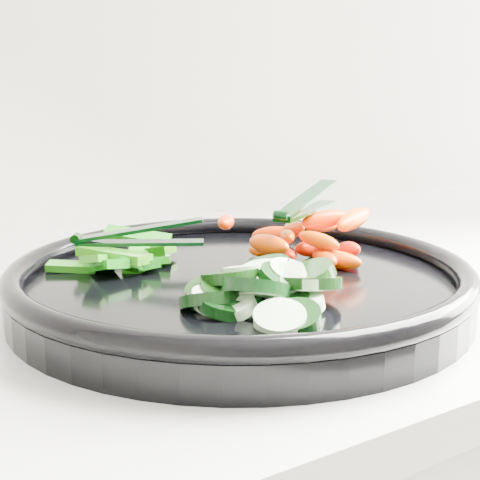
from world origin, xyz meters
TOP-DOWN VIEW (x-y plane):
  - veggie_tray at (-0.11, 1.61)m, footprint 0.43×0.43m
  - cucumber_pile at (-0.14, 1.54)m, footprint 0.13×0.14m
  - carrot_pile at (-0.03, 1.63)m, footprint 0.15×0.16m
  - pepper_pile at (-0.17, 1.69)m, footprint 0.13×0.12m
  - tong_carrot at (-0.03, 1.63)m, footprint 0.11×0.07m
  - tong_pepper at (-0.16, 1.69)m, footprint 0.11×0.07m

SIDE VIEW (x-z plane):
  - veggie_tray at x=-0.11m, z-range 0.93..0.97m
  - pepper_pile at x=-0.17m, z-range 0.94..0.98m
  - cucumber_pile at x=-0.14m, z-range 0.94..0.98m
  - carrot_pile at x=-0.03m, z-range 0.95..1.00m
  - tong_pepper at x=-0.16m, z-range 0.97..0.99m
  - tong_carrot at x=-0.03m, z-range 0.99..1.02m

